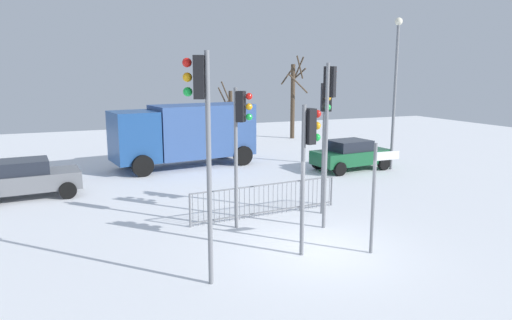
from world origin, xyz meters
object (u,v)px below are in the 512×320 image
(car_green_trailing, at_px, (350,154))
(delivery_truck, at_px, (186,132))
(bare_tree_centre, at_px, (230,115))
(traffic_light_mid_left, at_px, (202,118))
(traffic_light_rear_right, at_px, (329,109))
(street_lamp, at_px, (396,79))
(car_grey_mid, at_px, (25,178))
(traffic_light_foreground_right, at_px, (326,117))
(traffic_light_mid_right, at_px, (240,127))
(bare_tree_right, at_px, (293,97))
(traffic_light_rear_left, at_px, (308,146))
(direction_sign_post, at_px, (376,192))

(car_green_trailing, height_order, delivery_truck, delivery_truck)
(bare_tree_centre, bearing_deg, traffic_light_mid_left, -111.24)
(traffic_light_rear_right, bearing_deg, street_lamp, 93.75)
(car_grey_mid, xyz_separation_m, bare_tree_centre, (11.69, 9.66, 1.19))
(street_lamp, xyz_separation_m, bare_tree_centre, (-4.56, 10.73, -2.42))
(delivery_truck, bearing_deg, bare_tree_centre, -134.52)
(traffic_light_foreground_right, bearing_deg, traffic_light_mid_right, 22.04)
(traffic_light_foreground_right, height_order, bare_tree_right, bare_tree_right)
(car_green_trailing, bearing_deg, bare_tree_centre, 99.16)
(traffic_light_mid_right, relative_size, traffic_light_mid_left, 0.83)
(traffic_light_rear_left, height_order, car_green_trailing, traffic_light_rear_left)
(direction_sign_post, height_order, bare_tree_centre, bare_tree_centre)
(traffic_light_rear_left, xyz_separation_m, traffic_light_mid_left, (-2.97, -0.67, 0.88))
(traffic_light_mid_left, distance_m, car_green_trailing, 14.12)
(bare_tree_centre, bearing_deg, traffic_light_foreground_right, -98.50)
(delivery_truck, height_order, bare_tree_centre, bare_tree_centre)
(traffic_light_rear_right, xyz_separation_m, delivery_truck, (-1.63, 10.86, -1.90))
(direction_sign_post, relative_size, car_green_trailing, 0.75)
(bare_tree_centre, bearing_deg, bare_tree_right, 10.54)
(traffic_light_foreground_right, distance_m, street_lamp, 8.71)
(car_grey_mid, bearing_deg, bare_tree_right, 27.70)
(traffic_light_mid_left, height_order, bare_tree_centre, traffic_light_mid_left)
(traffic_light_foreground_right, distance_m, bare_tree_right, 18.45)
(car_green_trailing, bearing_deg, direction_sign_post, -126.46)
(traffic_light_mid_left, bearing_deg, traffic_light_mid_right, -9.68)
(car_green_trailing, distance_m, street_lamp, 4.15)
(traffic_light_rear_left, height_order, traffic_light_rear_right, traffic_light_rear_right)
(car_grey_mid, relative_size, car_green_trailing, 0.99)
(traffic_light_rear_left, xyz_separation_m, delivery_truck, (-0.00, 12.58, -1.14))
(street_lamp, bearing_deg, delivery_truck, 153.14)
(traffic_light_mid_right, xyz_separation_m, street_lamp, (9.97, 5.38, 1.24))
(traffic_light_foreground_right, bearing_deg, street_lamp, -125.56)
(traffic_light_rear_right, bearing_deg, bare_tree_right, 119.72)
(traffic_light_mid_right, relative_size, traffic_light_foreground_right, 0.96)
(traffic_light_rear_right, distance_m, direction_sign_post, 3.06)
(car_grey_mid, relative_size, bare_tree_right, 0.67)
(traffic_light_rear_left, relative_size, traffic_light_rear_right, 0.79)
(traffic_light_rear_left, height_order, bare_tree_centre, bare_tree_centre)
(car_green_trailing, distance_m, bare_tree_right, 11.49)
(car_green_trailing, xyz_separation_m, street_lamp, (1.92, -0.69, 3.61))
(direction_sign_post, bearing_deg, bare_tree_centre, 81.90)
(street_lamp, relative_size, bare_tree_centre, 1.75)
(direction_sign_post, xyz_separation_m, bare_tree_centre, (2.88, 19.30, 0.31))
(car_grey_mid, bearing_deg, car_green_trailing, -6.03)
(traffic_light_mid_right, xyz_separation_m, car_green_trailing, (8.06, 6.07, -2.37))
(car_green_trailing, relative_size, delivery_truck, 0.54)
(car_grey_mid, xyz_separation_m, bare_tree_right, (16.84, 10.62, 2.21))
(traffic_light_mid_right, xyz_separation_m, car_grey_mid, (-6.28, 6.44, -2.37))
(car_grey_mid, xyz_separation_m, delivery_truck, (7.13, 3.55, 0.97))
(direction_sign_post, distance_m, delivery_truck, 13.30)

